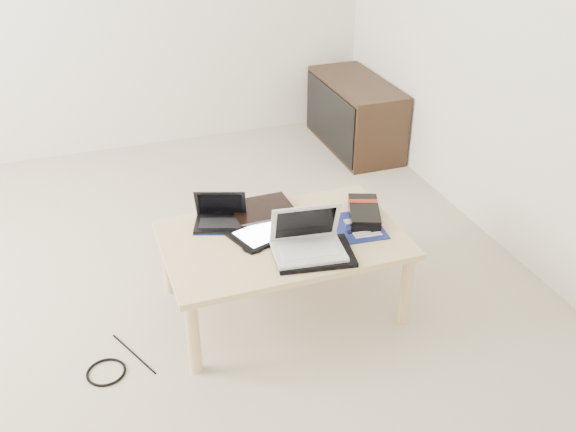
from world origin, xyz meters
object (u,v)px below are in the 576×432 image
object	(u,v)px
coffee_table	(283,245)
gpu_box	(364,213)
white_laptop	(308,241)
netbook	(220,217)
media_cabinet	(354,114)

from	to	relation	value
coffee_table	gpu_box	distance (m)	0.43
white_laptop	netbook	bearing A→B (deg)	128.51
media_cabinet	netbook	bearing A→B (deg)	-133.52
media_cabinet	gpu_box	world-z (taller)	media_cabinet
coffee_table	white_laptop	size ratio (longest dim) A/B	3.32
coffee_table	white_laptop	bearing A→B (deg)	-71.78
media_cabinet	gpu_box	distance (m)	1.75
white_laptop	coffee_table	bearing A→B (deg)	108.22
netbook	gpu_box	bearing A→B (deg)	-14.81
netbook	gpu_box	distance (m)	0.69
netbook	gpu_box	world-z (taller)	netbook
gpu_box	media_cabinet	bearing A→B (deg)	66.78
media_cabinet	gpu_box	xyz separation A→B (m)	(-0.69, -1.60, 0.18)
netbook	white_laptop	distance (m)	0.48
coffee_table	netbook	size ratio (longest dim) A/B	3.85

